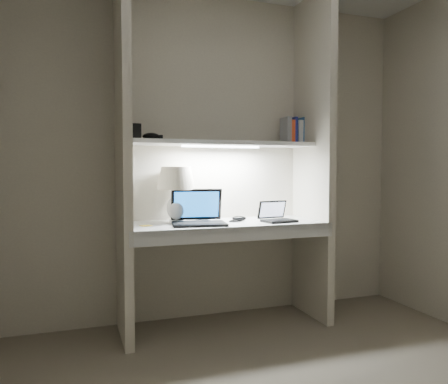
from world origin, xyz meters
name	(u,v)px	position (x,y,z in m)	size (l,w,h in m)	color
back_wall	(214,158)	(0.00, 1.50, 1.25)	(3.20, 0.01, 2.50)	beige
alcove_panel_left	(123,156)	(-0.73, 1.23, 1.25)	(0.06, 0.55, 2.50)	beige
alcove_panel_right	(313,158)	(0.73, 1.23, 1.25)	(0.06, 0.55, 2.50)	beige
desk	(225,225)	(0.00, 1.23, 0.75)	(1.40, 0.55, 0.04)	white
desk_apron	(238,234)	(0.00, 0.96, 0.72)	(1.46, 0.03, 0.10)	silver
shelf	(221,144)	(0.00, 1.32, 1.35)	(1.40, 0.36, 0.03)	silver
strip_light	(221,147)	(0.00, 1.32, 1.33)	(0.60, 0.04, 0.01)	white
table_lamp	(176,185)	(-0.34, 1.35, 1.04)	(0.28, 0.28, 0.41)	white
laptop_main	(198,216)	(-0.22, 1.18, 0.83)	(0.41, 0.37, 0.25)	black
laptop_netbook	(277,217)	(0.37, 1.13, 0.81)	(0.26, 0.23, 0.15)	black
speaker	(202,211)	(-0.13, 1.38, 0.84)	(0.10, 0.07, 0.14)	silver
mouse	(239,218)	(0.12, 1.26, 0.79)	(0.11, 0.07, 0.04)	black
cable_coil	(236,221)	(0.09, 1.24, 0.78)	(0.09, 0.09, 0.01)	black
sticky_note	(146,226)	(-0.58, 1.21, 0.77)	(0.07, 0.07, 0.00)	yellow
book_row	(294,131)	(0.65, 1.38, 1.46)	(0.20, 0.14, 0.21)	white
shelf_box	(136,132)	(-0.63, 1.35, 1.42)	(0.07, 0.05, 0.12)	black
shelf_gadget	(151,136)	(-0.52, 1.35, 1.39)	(0.12, 0.09, 0.05)	black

